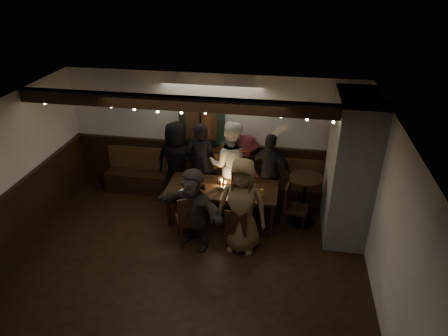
% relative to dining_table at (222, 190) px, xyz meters
% --- Properties ---
extents(room, '(6.02, 5.01, 2.62)m').
position_rel_dining_table_xyz_m(room, '(0.67, 0.02, 0.40)').
color(room, black).
rests_on(room, ground).
extents(dining_table, '(2.08, 0.89, 0.90)m').
position_rel_dining_table_xyz_m(dining_table, '(0.00, 0.00, 0.00)').
color(dining_table, black).
rests_on(dining_table, ground).
extents(chair_near_left, '(0.61, 0.61, 1.02)m').
position_rel_dining_table_xyz_m(chair_near_left, '(-0.42, -0.80, -0.10)').
color(chair_near_left, black).
rests_on(chair_near_left, ground).
extents(chair_near_right, '(0.42, 0.42, 0.85)m').
position_rel_dining_table_xyz_m(chair_near_right, '(0.40, -0.82, -0.20)').
color(chair_near_right, black).
rests_on(chair_near_right, ground).
extents(chair_end, '(0.48, 0.48, 0.92)m').
position_rel_dining_table_xyz_m(chair_end, '(1.32, 0.01, -0.16)').
color(chair_end, black).
rests_on(chair_end, ground).
extents(high_top, '(0.62, 0.62, 0.99)m').
position_rel_dining_table_xyz_m(high_top, '(1.54, 0.22, -0.05)').
color(high_top, black).
rests_on(high_top, ground).
extents(person_a, '(0.84, 0.55, 1.71)m').
position_rel_dining_table_xyz_m(person_a, '(-1.06, 0.66, 0.18)').
color(person_a, black).
rests_on(person_a, ground).
extents(person_b, '(0.68, 0.49, 1.73)m').
position_rel_dining_table_xyz_m(person_b, '(-0.56, 0.70, 0.18)').
color(person_b, black).
rests_on(person_b, ground).
extents(person_c, '(0.94, 0.76, 1.81)m').
position_rel_dining_table_xyz_m(person_c, '(0.06, 0.65, 0.23)').
color(person_c, silver).
rests_on(person_c, ground).
extents(person_d, '(1.11, 0.90, 1.50)m').
position_rel_dining_table_xyz_m(person_d, '(0.34, 0.73, 0.07)').
color(person_d, '#47161A').
rests_on(person_d, ground).
extents(person_e, '(1.00, 0.60, 1.59)m').
position_rel_dining_table_xyz_m(person_e, '(0.85, 0.67, 0.12)').
color(person_e, black).
rests_on(person_e, ground).
extents(person_f, '(1.46, 1.00, 1.51)m').
position_rel_dining_table_xyz_m(person_f, '(-0.36, -0.81, 0.08)').
color(person_f, '#362E29').
rests_on(person_f, ground).
extents(person_g, '(0.88, 0.60, 1.74)m').
position_rel_dining_table_xyz_m(person_g, '(0.47, -0.76, 0.19)').
color(person_g, brown).
rests_on(person_g, ground).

